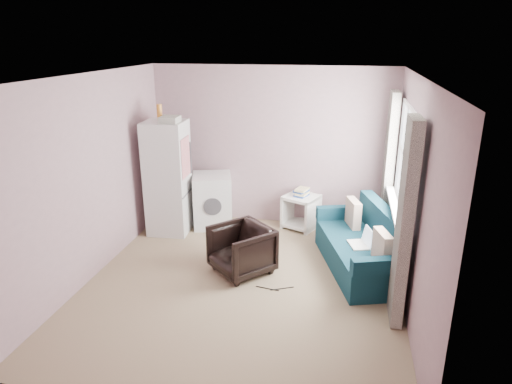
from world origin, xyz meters
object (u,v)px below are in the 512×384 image
at_px(washing_machine, 212,199).
at_px(sofa, 365,248).
at_px(armchair, 241,248).
at_px(fridge, 168,177).
at_px(side_table, 301,209).

relative_size(washing_machine, sofa, 0.44).
relative_size(armchair, sofa, 0.36).
height_order(fridge, sofa, fridge).
distance_m(fridge, sofa, 3.08).
bearing_deg(side_table, armchair, -110.19).
height_order(fridge, side_table, fridge).
bearing_deg(side_table, sofa, -51.08).
bearing_deg(fridge, washing_machine, 27.63).
bearing_deg(side_table, fridge, -164.96).
bearing_deg(washing_machine, side_table, -9.50).
relative_size(washing_machine, side_table, 1.28).
bearing_deg(fridge, side_table, 11.36).
relative_size(side_table, sofa, 0.34).
bearing_deg(fridge, sofa, -16.35).
bearing_deg(washing_machine, fridge, -165.49).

